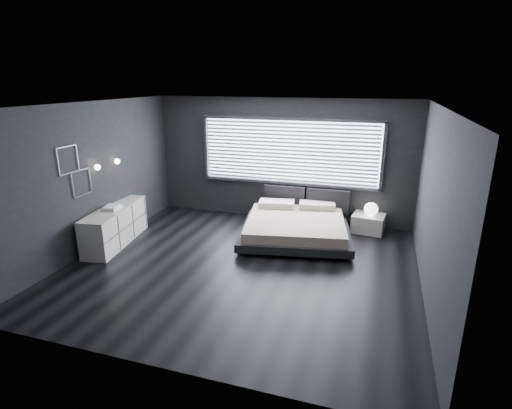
% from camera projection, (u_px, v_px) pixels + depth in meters
% --- Properties ---
extents(room, '(6.04, 6.00, 2.80)m').
position_uv_depth(room, '(241.00, 191.00, 6.68)').
color(room, black).
rests_on(room, ground).
extents(window, '(4.14, 0.09, 1.52)m').
position_uv_depth(window, '(289.00, 152.00, 9.01)').
color(window, white).
rests_on(window, ground).
extents(headboard, '(1.96, 0.16, 0.52)m').
position_uv_depth(headboard, '(306.00, 198.00, 9.15)').
color(headboard, black).
rests_on(headboard, ground).
extents(sconce_near, '(0.18, 0.11, 0.11)m').
position_uv_depth(sconce_near, '(97.00, 167.00, 7.50)').
color(sconce_near, silver).
rests_on(sconce_near, ground).
extents(sconce_far, '(0.18, 0.11, 0.11)m').
position_uv_depth(sconce_far, '(117.00, 161.00, 8.05)').
color(sconce_far, silver).
rests_on(sconce_far, ground).
extents(wall_art_upper, '(0.01, 0.48, 0.48)m').
position_uv_depth(wall_art_upper, '(68.00, 160.00, 6.91)').
color(wall_art_upper, '#47474C').
rests_on(wall_art_upper, ground).
extents(wall_art_lower, '(0.01, 0.48, 0.48)m').
position_uv_depth(wall_art_lower, '(82.00, 183.00, 7.28)').
color(wall_art_lower, '#47474C').
rests_on(wall_art_lower, ground).
extents(bed, '(2.54, 2.46, 0.57)m').
position_uv_depth(bed, '(295.00, 226.00, 8.29)').
color(bed, black).
rests_on(bed, ground).
extents(nightstand, '(0.72, 0.62, 0.38)m').
position_uv_depth(nightstand, '(368.00, 223.00, 8.67)').
color(nightstand, silver).
rests_on(nightstand, ground).
extents(orb_lamp, '(0.29, 0.29, 0.29)m').
position_uv_depth(orb_lamp, '(371.00, 209.00, 8.52)').
color(orb_lamp, white).
rests_on(orb_lamp, nightstand).
extents(dresser, '(0.82, 1.92, 0.74)m').
position_uv_depth(dresser, '(115.00, 226.00, 8.02)').
color(dresser, silver).
rests_on(dresser, ground).
extents(book_stack, '(0.32, 0.40, 0.07)m').
position_uv_depth(book_stack, '(112.00, 208.00, 7.82)').
color(book_stack, white).
rests_on(book_stack, dresser).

